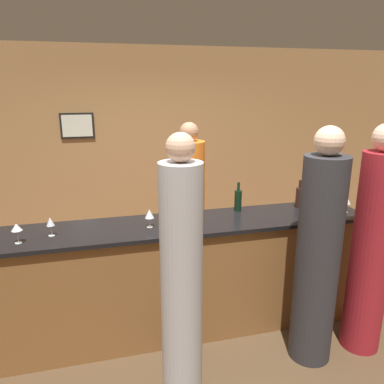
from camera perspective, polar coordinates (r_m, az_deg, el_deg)
name	(u,v)px	position (r m, az deg, el deg)	size (l,w,h in m)	color
ground_plane	(187,327)	(3.88, -0.72, -19.86)	(14.00, 14.00, 0.00)	#4C3823
back_wall	(149,148)	(5.46, -6.51, 6.66)	(8.00, 0.08, 2.80)	#A37547
bar_counter	(187,277)	(3.59, -0.75, -12.76)	(3.40, 0.61, 1.09)	brown
bartender	(189,217)	(4.06, -0.43, -3.84)	(0.33, 0.33, 1.91)	orange
guest_0	(182,281)	(2.71, -1.60, -13.37)	(0.30, 0.30, 1.98)	#B2B2B7
guest_1	(318,257)	(3.23, 18.63, -9.37)	(0.35, 0.35, 1.98)	#2D2D33
guest_2	(372,249)	(3.52, 25.69, -7.83)	(0.33, 0.33, 1.99)	maroon
wine_bottle_0	(238,200)	(3.67, 7.03, -1.19)	(0.07, 0.07, 0.28)	black
wine_bottle_1	(299,197)	(3.89, 16.00, -0.73)	(0.07, 0.07, 0.28)	black
wine_glass_0	(50,222)	(3.24, -20.79, -4.32)	(0.06, 0.06, 0.16)	silver
wine_glass_1	(337,200)	(3.85, 21.21, -1.12)	(0.07, 0.07, 0.16)	silver
wine_glass_2	(149,214)	(3.23, -6.51, -3.36)	(0.08, 0.08, 0.16)	silver
wine_glass_3	(347,200)	(3.88, 22.48, -1.16)	(0.08, 0.08, 0.16)	silver
wine_glass_4	(16,228)	(3.18, -25.18, -4.95)	(0.08, 0.08, 0.16)	silver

